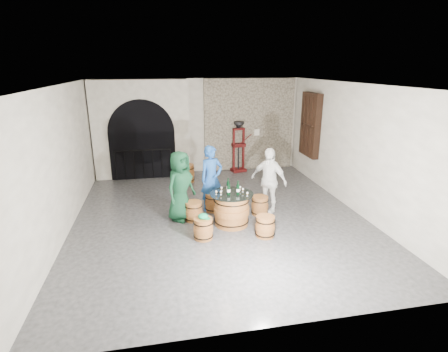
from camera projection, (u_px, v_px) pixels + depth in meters
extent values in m
plane|color=#2C2C2F|center=(219.00, 216.00, 8.76)|extent=(8.00, 8.00, 0.00)
plane|color=silver|center=(198.00, 126.00, 12.02)|extent=(8.00, 0.00, 8.00)
plane|color=silver|center=(273.00, 227.00, 4.54)|extent=(8.00, 0.00, 8.00)
plane|color=silver|center=(62.00, 161.00, 7.64)|extent=(0.00, 8.00, 8.00)
plane|color=silver|center=(353.00, 148.00, 8.92)|extent=(0.00, 8.00, 8.00)
plane|color=beige|center=(219.00, 84.00, 7.80)|extent=(8.00, 8.00, 0.00)
cube|color=gray|center=(249.00, 125.00, 12.29)|extent=(3.20, 0.12, 3.18)
cube|color=silver|center=(142.00, 129.00, 11.44)|extent=(3.10, 0.50, 3.18)
cube|color=black|center=(143.00, 156.00, 11.45)|extent=(2.10, 0.03, 1.55)
cylinder|color=black|center=(142.00, 132.00, 11.21)|extent=(2.10, 0.03, 2.10)
cylinder|color=black|center=(143.00, 150.00, 11.32)|extent=(1.79, 0.04, 0.04)
cylinder|color=black|center=(116.00, 166.00, 11.31)|extent=(0.02, 0.02, 0.98)
cylinder|color=black|center=(125.00, 166.00, 11.36)|extent=(0.02, 0.02, 0.98)
cylinder|color=black|center=(135.00, 165.00, 11.42)|extent=(0.02, 0.02, 0.98)
cylinder|color=black|center=(144.00, 165.00, 11.47)|extent=(0.02, 0.02, 0.98)
cylinder|color=black|center=(153.00, 164.00, 11.52)|extent=(0.02, 0.02, 0.98)
cylinder|color=black|center=(162.00, 164.00, 11.58)|extent=(0.02, 0.02, 0.98)
cylinder|color=black|center=(171.00, 163.00, 11.63)|extent=(0.02, 0.02, 0.98)
cube|color=black|center=(310.00, 125.00, 11.08)|extent=(0.20, 1.10, 2.00)
cube|color=black|center=(309.00, 125.00, 11.07)|extent=(0.06, 0.88, 1.76)
cube|color=black|center=(310.00, 125.00, 11.08)|extent=(0.22, 0.92, 0.06)
cube|color=black|center=(314.00, 126.00, 10.81)|extent=(0.22, 0.06, 1.80)
cube|color=black|center=(310.00, 125.00, 11.08)|extent=(0.22, 0.06, 1.80)
cube|color=black|center=(306.00, 124.00, 11.35)|extent=(0.22, 0.06, 1.80)
cylinder|color=#935D2A|center=(232.00, 210.00, 8.18)|extent=(0.78, 0.78, 0.74)
cylinder|color=#935D2A|center=(232.00, 210.00, 8.18)|extent=(0.83, 0.83, 0.16)
torus|color=black|center=(231.00, 220.00, 8.26)|extent=(0.83, 0.83, 0.02)
torus|color=black|center=(232.00, 200.00, 8.11)|extent=(0.83, 0.83, 0.02)
cylinder|color=#935D2A|center=(232.00, 195.00, 8.07)|extent=(0.79, 0.79, 0.02)
cylinder|color=black|center=(232.00, 194.00, 8.06)|extent=(1.01, 1.01, 0.01)
cylinder|color=#935D2A|center=(194.00, 212.00, 8.45)|extent=(0.40, 0.40, 0.46)
cylinder|color=#935D2A|center=(194.00, 212.00, 8.45)|extent=(0.43, 0.43, 0.10)
torus|color=black|center=(194.00, 217.00, 8.50)|extent=(0.44, 0.44, 0.02)
torus|color=black|center=(193.00, 206.00, 8.40)|extent=(0.44, 0.44, 0.02)
cylinder|color=#935D2A|center=(193.00, 202.00, 8.38)|extent=(0.41, 0.41, 0.02)
cylinder|color=#935D2A|center=(213.00, 202.00, 9.01)|extent=(0.40, 0.40, 0.46)
cylinder|color=#935D2A|center=(213.00, 202.00, 9.01)|extent=(0.43, 0.43, 0.10)
torus|color=black|center=(213.00, 208.00, 9.06)|extent=(0.44, 0.44, 0.02)
torus|color=black|center=(213.00, 197.00, 8.97)|extent=(0.44, 0.44, 0.02)
cylinder|color=#935D2A|center=(213.00, 194.00, 8.94)|extent=(0.41, 0.41, 0.02)
cylinder|color=#935D2A|center=(260.00, 206.00, 8.80)|extent=(0.40, 0.40, 0.46)
cylinder|color=#935D2A|center=(260.00, 206.00, 8.80)|extent=(0.43, 0.43, 0.10)
torus|color=black|center=(260.00, 211.00, 8.84)|extent=(0.44, 0.44, 0.02)
torus|color=black|center=(260.00, 200.00, 8.75)|extent=(0.44, 0.44, 0.02)
cylinder|color=#935D2A|center=(260.00, 197.00, 8.72)|extent=(0.41, 0.41, 0.02)
cylinder|color=#935D2A|center=(265.00, 227.00, 7.65)|extent=(0.40, 0.40, 0.46)
cylinder|color=#935D2A|center=(265.00, 227.00, 7.65)|extent=(0.43, 0.43, 0.10)
torus|color=black|center=(265.00, 233.00, 7.70)|extent=(0.44, 0.44, 0.02)
torus|color=black|center=(265.00, 220.00, 7.61)|extent=(0.44, 0.44, 0.02)
cylinder|color=#935D2A|center=(266.00, 217.00, 7.58)|extent=(0.41, 0.41, 0.02)
cylinder|color=#935D2A|center=(203.00, 229.00, 7.55)|extent=(0.40, 0.40, 0.46)
cylinder|color=#935D2A|center=(203.00, 229.00, 7.55)|extent=(0.43, 0.43, 0.10)
torus|color=black|center=(203.00, 235.00, 7.60)|extent=(0.44, 0.44, 0.02)
torus|color=black|center=(203.00, 222.00, 7.51)|extent=(0.44, 0.44, 0.02)
cylinder|color=#935D2A|center=(203.00, 219.00, 7.48)|extent=(0.41, 0.41, 0.02)
ellipsoid|color=#0B834E|center=(203.00, 216.00, 7.46)|extent=(0.21, 0.21, 0.12)
cylinder|color=#0B834E|center=(207.00, 219.00, 7.47)|extent=(0.14, 0.14, 0.01)
imported|color=#0F3820|center=(180.00, 186.00, 8.33)|extent=(0.98, 0.97, 1.71)
imported|color=#1B4B99|center=(212.00, 179.00, 8.90)|extent=(0.72, 0.59, 1.70)
imported|color=white|center=(269.00, 180.00, 8.78)|extent=(0.97, 1.00, 1.68)
cylinder|color=black|center=(229.00, 190.00, 7.96)|extent=(0.07, 0.07, 0.22)
cylinder|color=white|center=(229.00, 191.00, 7.96)|extent=(0.08, 0.08, 0.06)
cone|color=black|center=(229.00, 185.00, 7.92)|extent=(0.07, 0.07, 0.05)
cylinder|color=black|center=(229.00, 183.00, 7.90)|extent=(0.03, 0.03, 0.07)
cylinder|color=black|center=(238.00, 190.00, 7.98)|extent=(0.07, 0.07, 0.22)
cylinder|color=white|center=(238.00, 190.00, 7.98)|extent=(0.08, 0.08, 0.06)
cone|color=black|center=(238.00, 185.00, 7.94)|extent=(0.07, 0.07, 0.05)
cylinder|color=black|center=(238.00, 182.00, 7.93)|extent=(0.03, 0.03, 0.07)
cylinder|color=black|center=(228.00, 187.00, 8.17)|extent=(0.07, 0.07, 0.22)
cylinder|color=white|center=(228.00, 187.00, 8.18)|extent=(0.08, 0.08, 0.06)
cone|color=black|center=(228.00, 182.00, 8.14)|extent=(0.07, 0.07, 0.05)
cylinder|color=black|center=(228.00, 179.00, 8.12)|extent=(0.03, 0.03, 0.07)
cylinder|color=#935D2A|center=(188.00, 173.00, 11.25)|extent=(0.40, 0.40, 0.56)
cylinder|color=#935D2A|center=(188.00, 173.00, 11.25)|extent=(0.42, 0.42, 0.12)
torus|color=black|center=(188.00, 179.00, 11.31)|extent=(0.44, 0.44, 0.02)
torus|color=black|center=(188.00, 168.00, 11.19)|extent=(0.44, 0.44, 0.02)
cylinder|color=#935D2A|center=(188.00, 165.00, 11.16)|extent=(0.40, 0.40, 0.02)
cube|color=#4F0F0D|center=(238.00, 170.00, 12.46)|extent=(0.55, 0.48, 0.09)
cube|color=#4F0F0D|center=(239.00, 145.00, 12.19)|extent=(0.49, 0.36, 0.11)
cube|color=#4F0F0D|center=(239.00, 129.00, 12.02)|extent=(0.45, 0.20, 0.07)
cylinder|color=black|center=(238.00, 156.00, 12.31)|extent=(0.05, 0.05, 0.93)
cylinder|color=black|center=(239.00, 123.00, 11.95)|extent=(0.35, 0.35, 0.08)
cone|color=black|center=(239.00, 126.00, 11.99)|extent=(0.35, 0.35, 0.19)
cube|color=#4F0F0D|center=(234.00, 150.00, 12.17)|extent=(0.08, 0.08, 1.49)
cube|color=#4F0F0D|center=(243.00, 149.00, 12.30)|extent=(0.08, 0.08, 1.49)
cylinder|color=#4F0F0D|center=(246.00, 139.00, 12.19)|extent=(0.40, 0.11, 0.29)
cube|color=silver|center=(257.00, 132.00, 12.34)|extent=(0.18, 0.10, 0.22)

